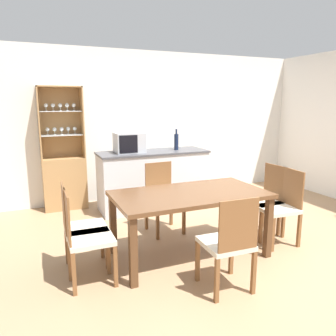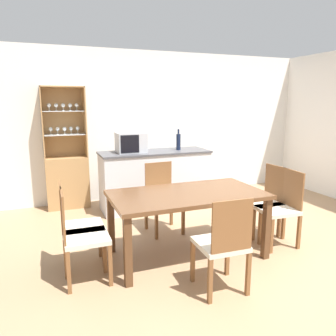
% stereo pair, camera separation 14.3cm
% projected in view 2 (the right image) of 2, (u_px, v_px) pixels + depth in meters
% --- Properties ---
extents(ground_plane, '(18.00, 18.00, 0.00)m').
position_uv_depth(ground_plane, '(255.00, 249.00, 3.83)').
color(ground_plane, '#A37F5B').
extents(wall_back, '(6.80, 0.06, 2.55)m').
position_uv_depth(wall_back, '(172.00, 125.00, 5.98)').
color(wall_back, white).
rests_on(wall_back, ground_plane).
extents(kitchen_counter, '(1.74, 0.62, 0.92)m').
position_uv_depth(kitchen_counter, '(155.00, 179.00, 5.27)').
color(kitchen_counter, silver).
rests_on(kitchen_counter, ground_plane).
extents(display_cabinet, '(0.66, 0.34, 1.92)m').
position_uv_depth(display_cabinet, '(67.00, 172.00, 5.27)').
color(display_cabinet, tan).
rests_on(display_cabinet, ground_plane).
extents(dining_table, '(1.66, 0.89, 0.72)m').
position_uv_depth(dining_table, '(187.00, 200.00, 3.56)').
color(dining_table, brown).
rests_on(dining_table, ground_plane).
extents(dining_chair_side_left_far, '(0.43, 0.43, 0.90)m').
position_uv_depth(dining_chair_side_left_far, '(78.00, 226.00, 3.31)').
color(dining_chair_side_left_far, beige).
rests_on(dining_chair_side_left_far, ground_plane).
extents(dining_chair_head_near, '(0.43, 0.43, 0.90)m').
position_uv_depth(dining_chair_head_near, '(223.00, 244.00, 2.90)').
color(dining_chair_head_near, beige).
rests_on(dining_chair_head_near, ground_plane).
extents(dining_chair_side_right_far, '(0.44, 0.44, 0.90)m').
position_uv_depth(dining_chair_side_right_far, '(266.00, 202.00, 4.13)').
color(dining_chair_side_right_far, beige).
rests_on(dining_chair_side_right_far, ground_plane).
extents(dining_chair_head_far, '(0.43, 0.43, 0.90)m').
position_uv_depth(dining_chair_head_far, '(163.00, 198.00, 4.30)').
color(dining_chair_head_far, beige).
rests_on(dining_chair_head_far, ground_plane).
extents(dining_chair_side_right_near, '(0.44, 0.44, 0.90)m').
position_uv_depth(dining_chair_side_right_near, '(280.00, 208.00, 3.88)').
color(dining_chair_side_right_near, beige).
rests_on(dining_chair_side_right_near, ground_plane).
extents(dining_chair_side_left_near, '(0.42, 0.42, 0.90)m').
position_uv_depth(dining_chair_side_left_near, '(81.00, 236.00, 3.07)').
color(dining_chair_side_left_near, beige).
rests_on(dining_chair_side_left_near, ground_plane).
extents(microwave, '(0.44, 0.34, 0.30)m').
position_uv_depth(microwave, '(131.00, 143.00, 5.02)').
color(microwave, '#B7BABF').
rests_on(microwave, kitchen_counter).
extents(wine_bottle, '(0.07, 0.07, 0.34)m').
position_uv_depth(wine_bottle, '(178.00, 141.00, 5.29)').
color(wine_bottle, '#141E38').
rests_on(wine_bottle, kitchen_counter).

